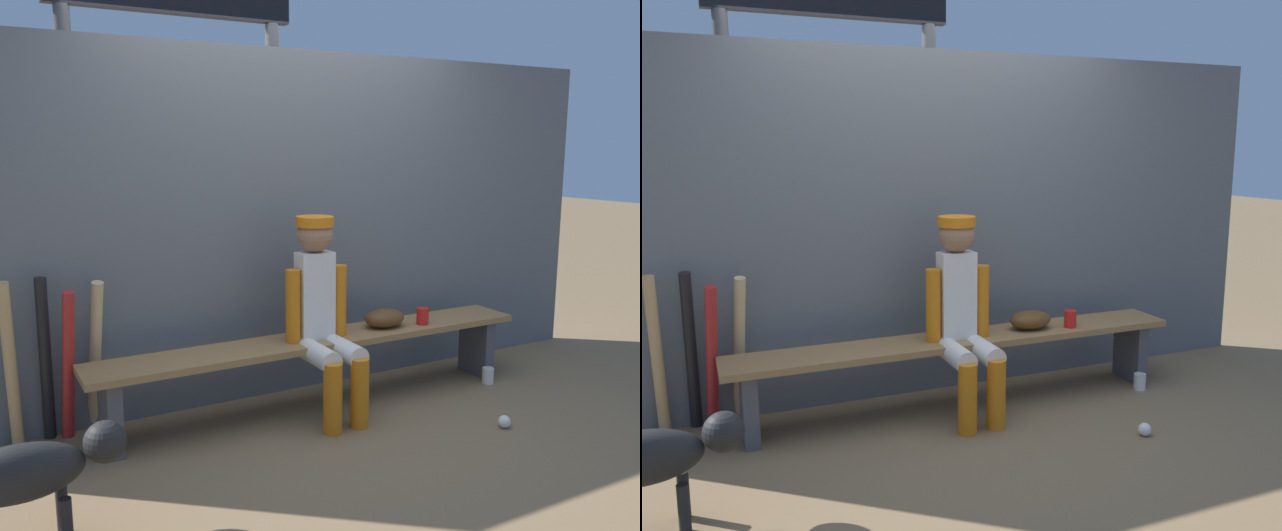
{
  "view_description": "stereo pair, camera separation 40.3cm",
  "coord_description": "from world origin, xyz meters",
  "views": [
    {
      "loc": [
        -1.9,
        -3.48,
        1.63
      ],
      "look_at": [
        0.0,
        0.0,
        0.9
      ],
      "focal_mm": 37.29,
      "sensor_mm": 36.0,
      "label": 1
    },
    {
      "loc": [
        -1.54,
        -3.66,
        1.63
      ],
      "look_at": [
        0.0,
        0.0,
        0.9
      ],
      "focal_mm": 37.29,
      "sensor_mm": 36.0,
      "label": 2
    }
  ],
  "objects": [
    {
      "name": "bat_aluminum_red",
      "position": [
        -1.45,
        0.21,
        0.44
      ],
      "size": [
        0.1,
        0.24,
        0.87
      ],
      "primitive_type": "cylinder",
      "rotation": [
        0.2,
        0.0,
        0.17
      ],
      "color": "#B22323",
      "rests_on": "ground_plane"
    },
    {
      "name": "bat_aluminum_black",
      "position": [
        -1.56,
        0.27,
        0.47
      ],
      "size": [
        0.07,
        0.19,
        0.94
      ],
      "primitive_type": "cylinder",
      "rotation": [
        0.13,
        0.0,
        -0.04
      ],
      "color": "black",
      "rests_on": "ground_plane"
    },
    {
      "name": "ground_plane",
      "position": [
        0.0,
        0.0,
        0.0
      ],
      "size": [
        30.0,
        30.0,
        0.0
      ],
      "primitive_type": "plane",
      "color": "brown"
    },
    {
      "name": "scoreboard",
      "position": [
        -0.47,
        1.06,
        2.52
      ],
      "size": [
        1.94,
        0.27,
        3.66
      ],
      "color": "#3F3F42",
      "rests_on": "ground_plane"
    },
    {
      "name": "cup_on_ground",
      "position": [
        1.22,
        -0.2,
        0.06
      ],
      "size": [
        0.08,
        0.08,
        0.11
      ],
      "primitive_type": "cylinder",
      "color": "silver",
      "rests_on": "ground_plane"
    },
    {
      "name": "chainlink_fence",
      "position": [
        0.0,
        0.37,
        1.11
      ],
      "size": [
        4.91,
        0.03,
        2.22
      ],
      "primitive_type": "cube",
      "color": "#595E63",
      "rests_on": "ground_plane"
    },
    {
      "name": "baseball_glove",
      "position": [
        0.48,
        0.0,
        0.51
      ],
      "size": [
        0.28,
        0.2,
        0.12
      ],
      "primitive_type": "ellipsoid",
      "color": "#593819",
      "rests_on": "dugout_bench"
    },
    {
      "name": "baseball",
      "position": [
        0.79,
        -0.8,
        0.04
      ],
      "size": [
        0.07,
        0.07,
        0.07
      ],
      "primitive_type": "sphere",
      "color": "white",
      "rests_on": "ground_plane"
    },
    {
      "name": "dog",
      "position": [
        -1.73,
        -0.76,
        0.34
      ],
      "size": [
        0.84,
        0.2,
        0.49
      ],
      "color": "black",
      "rests_on": "ground_plane"
    },
    {
      "name": "dugout_bench",
      "position": [
        0.0,
        0.0,
        0.36
      ],
      "size": [
        2.86,
        0.36,
        0.45
      ],
      "color": "olive",
      "rests_on": "ground_plane"
    },
    {
      "name": "cup_on_bench",
      "position": [
        0.74,
        -0.07,
        0.51
      ],
      "size": [
        0.08,
        0.08,
        0.11
      ],
      "primitive_type": "cylinder",
      "color": "red",
      "rests_on": "dugout_bench"
    },
    {
      "name": "bat_wood_natural",
      "position": [
        -1.29,
        0.28,
        0.45
      ],
      "size": [
        0.12,
        0.28,
        0.9
      ],
      "primitive_type": "cylinder",
      "rotation": [
        0.23,
        0.0,
        0.2
      ],
      "color": "tan",
      "rests_on": "ground_plane"
    },
    {
      "name": "bat_wood_tan",
      "position": [
        -1.73,
        0.25,
        0.47
      ],
      "size": [
        0.09,
        0.17,
        0.94
      ],
      "primitive_type": "cylinder",
      "rotation": [
        0.1,
        0.0,
        -0.2
      ],
      "color": "tan",
      "rests_on": "ground_plane"
    },
    {
      "name": "player_seated",
      "position": [
        -0.04,
        -0.11,
        0.65
      ],
      "size": [
        0.41,
        0.55,
        1.21
      ],
      "color": "silver",
      "rests_on": "ground_plane"
    }
  ]
}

